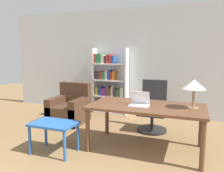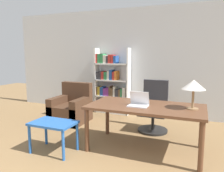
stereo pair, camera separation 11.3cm
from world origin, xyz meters
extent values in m
cube|color=silver|center=(0.00, 4.53, 1.35)|extent=(8.00, 0.06, 2.70)
cube|color=brown|center=(0.42, 2.45, 0.72)|extent=(1.81, 0.94, 0.04)
cylinder|color=brown|center=(-0.43, 2.04, 0.35)|extent=(0.07, 0.07, 0.70)
cylinder|color=brown|center=(1.26, 2.04, 0.35)|extent=(0.07, 0.07, 0.70)
cylinder|color=brown|center=(-0.43, 2.86, 0.35)|extent=(0.07, 0.07, 0.70)
cylinder|color=brown|center=(1.26, 2.86, 0.35)|extent=(0.07, 0.07, 0.70)
cube|color=silver|center=(0.32, 2.34, 0.75)|extent=(0.31, 0.23, 0.02)
cube|color=silver|center=(0.32, 2.41, 0.86)|extent=(0.31, 0.09, 0.21)
cube|color=#19233D|center=(0.32, 2.42, 0.86)|extent=(0.28, 0.08, 0.19)
cylinder|color=olive|center=(1.11, 2.49, 0.75)|extent=(0.17, 0.17, 0.01)
cylinder|color=olive|center=(1.11, 2.49, 0.89)|extent=(0.04, 0.04, 0.28)
cone|color=silver|center=(1.11, 2.49, 1.11)|extent=(0.34, 0.34, 0.14)
cylinder|color=black|center=(0.36, 3.35, 0.02)|extent=(0.60, 0.60, 0.04)
cylinder|color=#262626|center=(0.36, 3.35, 0.19)|extent=(0.06, 0.06, 0.31)
cube|color=#2D2D33|center=(0.36, 3.35, 0.40)|extent=(0.53, 0.53, 0.10)
cube|color=#2D2D33|center=(0.36, 3.58, 0.74)|extent=(0.50, 0.08, 0.57)
cube|color=#2356A3|center=(-0.91, 1.82, 0.47)|extent=(0.70, 0.46, 0.04)
cylinder|color=#2356A3|center=(-1.22, 1.62, 0.23)|extent=(0.04, 0.04, 0.45)
cylinder|color=#2356A3|center=(-0.60, 1.62, 0.23)|extent=(0.04, 0.04, 0.45)
cylinder|color=#2356A3|center=(-1.22, 2.01, 0.23)|extent=(0.04, 0.04, 0.45)
cylinder|color=#2356A3|center=(-0.60, 2.01, 0.23)|extent=(0.04, 0.04, 0.45)
cube|color=#472D1E|center=(-1.53, 3.24, 0.20)|extent=(0.76, 0.78, 0.40)
cube|color=#472D1E|center=(-1.53, 3.55, 0.64)|extent=(0.76, 0.16, 0.48)
cube|color=#472D1E|center=(-1.82, 3.24, 0.29)|extent=(0.16, 0.78, 0.57)
cube|color=#472D1E|center=(-1.23, 3.24, 0.29)|extent=(0.16, 0.78, 0.57)
cube|color=white|center=(-1.38, 4.34, 0.85)|extent=(0.04, 0.28, 1.71)
cube|color=white|center=(-0.48, 4.34, 0.85)|extent=(0.04, 0.28, 1.71)
cube|color=white|center=(-0.93, 4.34, 0.02)|extent=(0.89, 0.28, 0.04)
cube|color=#7F338C|center=(-1.31, 4.34, 0.16)|extent=(0.09, 0.24, 0.26)
cube|color=#2D7F47|center=(-1.22, 4.34, 0.15)|extent=(0.09, 0.24, 0.23)
cube|color=#333338|center=(-1.14, 4.34, 0.14)|extent=(0.05, 0.24, 0.20)
cube|color=orange|center=(-1.06, 4.34, 0.13)|extent=(0.09, 0.24, 0.19)
cube|color=#2D7F47|center=(-0.98, 4.34, 0.14)|extent=(0.07, 0.24, 0.20)
cube|color=gold|center=(-0.90, 4.34, 0.14)|extent=(0.07, 0.24, 0.22)
cube|color=#7F338C|center=(-0.83, 4.34, 0.14)|extent=(0.05, 0.24, 0.21)
cube|color=#7F338C|center=(-0.75, 4.34, 0.13)|extent=(0.08, 0.24, 0.18)
cube|color=#B72D28|center=(-0.67, 4.34, 0.13)|extent=(0.06, 0.24, 0.19)
cube|color=orange|center=(-0.61, 4.34, 0.15)|extent=(0.05, 0.24, 0.23)
cube|color=white|center=(-0.93, 4.34, 0.44)|extent=(0.89, 0.28, 0.04)
cube|color=brown|center=(-1.34, 4.34, 0.57)|extent=(0.04, 0.24, 0.23)
cube|color=gold|center=(-1.28, 4.34, 0.57)|extent=(0.07, 0.24, 0.22)
cube|color=#234C99|center=(-1.20, 4.34, 0.57)|extent=(0.08, 0.24, 0.23)
cube|color=#7F338C|center=(-1.11, 4.34, 0.56)|extent=(0.09, 0.24, 0.19)
cube|color=#7F338C|center=(-1.03, 4.34, 0.56)|extent=(0.06, 0.24, 0.20)
cube|color=brown|center=(-0.97, 4.34, 0.59)|extent=(0.04, 0.24, 0.26)
cube|color=brown|center=(-0.91, 4.34, 0.57)|extent=(0.06, 0.24, 0.21)
cube|color=silver|center=(-0.85, 4.34, 0.59)|extent=(0.04, 0.24, 0.26)
cube|color=#333338|center=(-0.77, 4.34, 0.55)|extent=(0.09, 0.24, 0.19)
cube|color=brown|center=(-0.70, 4.34, 0.56)|extent=(0.05, 0.24, 0.19)
cube|color=#2D7F47|center=(-0.65, 4.34, 0.56)|extent=(0.04, 0.24, 0.20)
cube|color=silver|center=(-0.58, 4.34, 0.58)|extent=(0.08, 0.24, 0.24)
cube|color=white|center=(-0.93, 4.34, 0.87)|extent=(0.89, 0.28, 0.04)
cube|color=#333338|center=(-1.32, 4.34, 0.98)|extent=(0.08, 0.24, 0.19)
cube|color=#333338|center=(-1.24, 4.34, 1.00)|extent=(0.06, 0.24, 0.21)
cube|color=#B72D28|center=(-1.17, 4.34, 0.99)|extent=(0.07, 0.24, 0.21)
cube|color=#2D7F47|center=(-1.09, 4.34, 0.99)|extent=(0.08, 0.24, 0.19)
cube|color=silver|center=(-1.01, 4.34, 1.00)|extent=(0.06, 0.24, 0.23)
cube|color=#234C99|center=(-0.94, 4.34, 1.02)|extent=(0.07, 0.24, 0.26)
cube|color=#B72D28|center=(-0.86, 4.34, 0.99)|extent=(0.06, 0.24, 0.21)
cube|color=orange|center=(-0.80, 4.34, 1.00)|extent=(0.05, 0.24, 0.23)
cube|color=white|center=(-0.93, 4.34, 1.30)|extent=(0.89, 0.28, 0.04)
cube|color=#B72D28|center=(-1.33, 4.34, 1.44)|extent=(0.05, 0.24, 0.24)
cube|color=#2D7F47|center=(-1.27, 4.34, 1.43)|extent=(0.07, 0.24, 0.24)
cube|color=#2D7F47|center=(-1.19, 4.34, 1.44)|extent=(0.07, 0.24, 0.24)
cube|color=silver|center=(-1.11, 4.34, 1.42)|extent=(0.08, 0.24, 0.21)
cube|color=#333338|center=(-1.04, 4.34, 1.41)|extent=(0.05, 0.24, 0.19)
cube|color=#B72D28|center=(-0.97, 4.34, 1.43)|extent=(0.07, 0.24, 0.22)
cube|color=#B72D28|center=(-0.90, 4.34, 1.42)|extent=(0.06, 0.24, 0.21)
cube|color=#234C99|center=(-0.83, 4.34, 1.41)|extent=(0.07, 0.24, 0.19)
camera|label=1|loc=(1.10, -0.94, 1.55)|focal=35.00mm
camera|label=2|loc=(1.20, -0.90, 1.55)|focal=35.00mm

